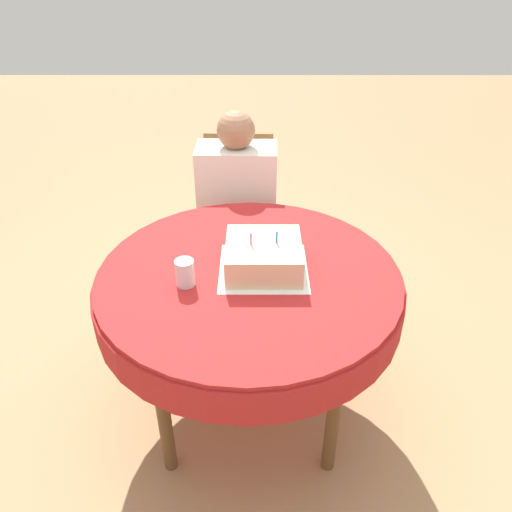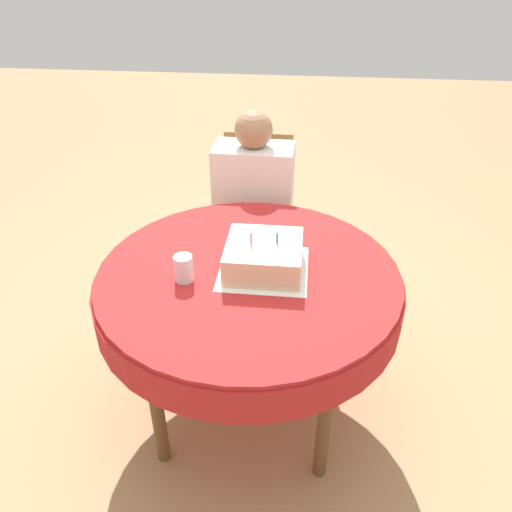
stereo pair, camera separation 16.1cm
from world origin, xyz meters
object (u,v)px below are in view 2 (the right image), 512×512
person (253,197)px  birthday_cake (264,256)px  drinking_glass (184,268)px  chair (256,217)px

person → birthday_cake: size_ratio=3.93×
person → birthday_cake: 0.75m
drinking_glass → person: bearing=79.6°
chair → drinking_glass: bearing=-98.0°
drinking_glass → chair: bearing=80.5°
chair → person: (-0.00, -0.09, 0.16)m
chair → birthday_cake: size_ratio=3.32×
person → drinking_glass: person is taller
chair → drinking_glass: (-0.15, -0.91, 0.28)m
chair → drinking_glass: size_ratio=9.20×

